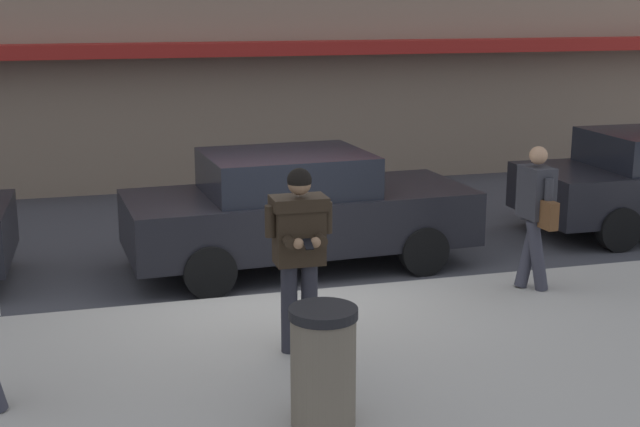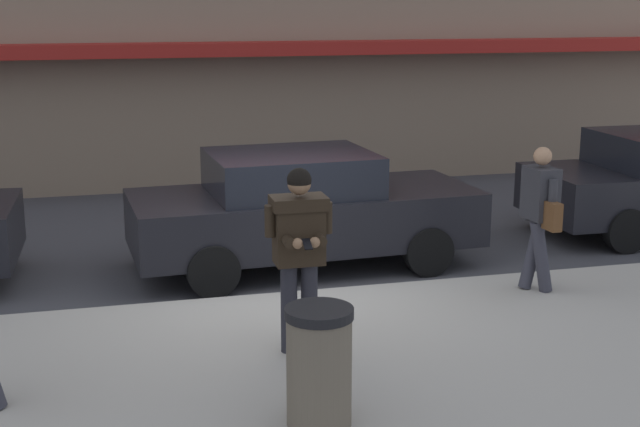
{
  "view_description": "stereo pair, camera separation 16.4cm",
  "coord_description": "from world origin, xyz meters",
  "views": [
    {
      "loc": [
        -2.21,
        -9.82,
        3.45
      ],
      "look_at": [
        -0.01,
        -1.96,
        1.49
      ],
      "focal_mm": 50.0,
      "sensor_mm": 36.0,
      "label": 1
    },
    {
      "loc": [
        -2.05,
        -9.87,
        3.45
      ],
      "look_at": [
        -0.01,
        -1.96,
        1.49
      ],
      "focal_mm": 50.0,
      "sensor_mm": 36.0,
      "label": 2
    }
  ],
  "objects": [
    {
      "name": "ground_plane",
      "position": [
        0.0,
        0.0,
        0.0
      ],
      "size": [
        80.0,
        80.0,
        0.0
      ],
      "primitive_type": "plane",
      "color": "#3D3D42"
    },
    {
      "name": "man_texting_on_phone",
      "position": [
        -0.22,
        -1.99,
        1.25
      ],
      "size": [
        0.65,
        0.58,
        1.81
      ],
      "color": "#23232B",
      "rests_on": "sidewalk"
    },
    {
      "name": "curb_paint_line",
      "position": [
        1.0,
        0.05,
        0.0
      ],
      "size": [
        28.0,
        0.12,
        0.01
      ],
      "primitive_type": "cube",
      "color": "silver",
      "rests_on": "ground"
    },
    {
      "name": "parked_sedan_mid",
      "position": [
        0.55,
        1.19,
        0.79
      ],
      "size": [
        4.59,
        2.11,
        1.54
      ],
      "color": "black",
      "rests_on": "ground"
    },
    {
      "name": "pedestrian_with_bag",
      "position": [
        2.88,
        -0.88,
        1.11
      ],
      "size": [
        0.34,
        0.72,
        1.7
      ],
      "color": "#33333D",
      "rests_on": "sidewalk"
    },
    {
      "name": "sidewalk",
      "position": [
        1.0,
        -2.85,
        0.07
      ],
      "size": [
        32.0,
        5.3,
        0.14
      ],
      "primitive_type": "cube",
      "color": "#A8A399",
      "rests_on": "ground"
    },
    {
      "name": "trash_bin",
      "position": [
        -0.42,
        -3.52,
        0.63
      ],
      "size": [
        0.55,
        0.55,
        0.98
      ],
      "color": "#665B4C",
      "rests_on": "sidewalk"
    }
  ]
}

